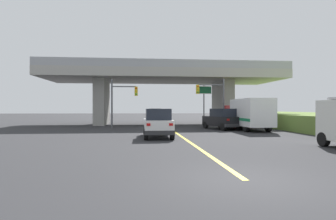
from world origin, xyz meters
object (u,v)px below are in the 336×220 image
(box_truck, at_px, (248,114))
(traffic_signal_farside, at_px, (121,98))
(sedan_oncoming, at_px, (155,115))
(suv_crossing, at_px, (222,119))
(highway_sign, at_px, (204,95))
(suv_lead, at_px, (158,123))
(traffic_signal_nearside, at_px, (214,96))

(box_truck, height_order, traffic_signal_farside, traffic_signal_farside)
(sedan_oncoming, distance_m, traffic_signal_farside, 14.61)
(box_truck, height_order, sedan_oncoming, box_truck)
(sedan_oncoming, relative_size, traffic_signal_farside, 0.86)
(suv_crossing, distance_m, highway_sign, 8.25)
(suv_lead, bearing_deg, traffic_signal_farside, 108.20)
(suv_crossing, bearing_deg, traffic_signal_nearside, 76.19)
(suv_crossing, xyz_separation_m, sedan_oncoming, (-5.70, 16.75, -0.00))
(suv_lead, xyz_separation_m, traffic_signal_nearside, (6.61, 9.55, 2.30))
(suv_lead, relative_size, traffic_signal_farside, 0.90)
(suv_crossing, distance_m, sedan_oncoming, 17.70)
(suv_crossing, relative_size, box_truck, 0.66)
(suv_lead, xyz_separation_m, suv_crossing, (6.72, 6.83, -0.00))
(highway_sign, bearing_deg, suv_lead, -114.57)
(sedan_oncoming, height_order, traffic_signal_farside, traffic_signal_farside)
(box_truck, bearing_deg, suv_crossing, 154.34)
(box_truck, xyz_separation_m, traffic_signal_nearside, (-2.28, 3.77, 1.76))
(suv_crossing, xyz_separation_m, highway_sign, (-0.03, 7.80, 2.70))
(sedan_oncoming, bearing_deg, suv_lead, -92.47)
(suv_lead, height_order, highway_sign, highway_sign)
(suv_lead, bearing_deg, traffic_signal_nearside, 55.30)
(suv_crossing, height_order, highway_sign, highway_sign)
(suv_lead, height_order, traffic_signal_farside, traffic_signal_farside)
(traffic_signal_nearside, height_order, traffic_signal_farside, traffic_signal_nearside)
(suv_crossing, bearing_deg, sedan_oncoming, 92.79)
(traffic_signal_nearside, bearing_deg, traffic_signal_farside, 178.80)
(sedan_oncoming, xyz_separation_m, highway_sign, (5.67, -8.95, 2.70))
(traffic_signal_nearside, xyz_separation_m, highway_sign, (0.07, 5.08, 0.39))
(suv_crossing, bearing_deg, traffic_signal_farside, 147.55)
(suv_crossing, bearing_deg, highway_sign, 74.23)
(suv_crossing, height_order, traffic_signal_farside, traffic_signal_farside)
(suv_lead, relative_size, box_truck, 0.63)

